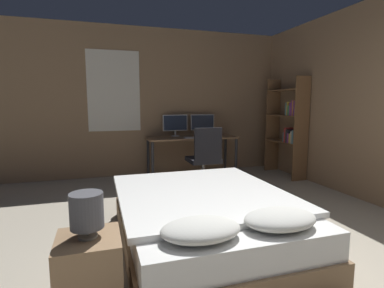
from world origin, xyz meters
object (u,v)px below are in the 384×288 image
(bed, at_px, (205,219))
(bedside_lamp, at_px, (87,211))
(office_chair, at_px, (205,162))
(desk, at_px, (192,141))
(bookshelf, at_px, (289,123))
(monitor_right, at_px, (203,123))
(monitor_left, at_px, (175,124))
(keyboard, at_px, (195,137))
(nightstand, at_px, (90,275))
(computer_mouse, at_px, (211,136))

(bed, height_order, bedside_lamp, bedside_lamp)
(bed, bearing_deg, office_chair, 70.38)
(desk, distance_m, bookshelf, 1.79)
(monitor_right, distance_m, bookshelf, 1.60)
(monitor_left, distance_m, keyboard, 0.52)
(nightstand, distance_m, office_chair, 3.16)
(nightstand, bearing_deg, bedside_lamp, 0.00)
(desk, height_order, bookshelf, bookshelf)
(computer_mouse, xyz_separation_m, bookshelf, (1.36, -0.42, 0.24))
(bedside_lamp, bearing_deg, nightstand, 0.00)
(bedside_lamp, bearing_deg, bookshelf, 39.05)
(keyboard, bearing_deg, nightstand, -118.67)
(bed, height_order, nightstand, bed)
(keyboard, bearing_deg, bed, -105.93)
(nightstand, xyz_separation_m, bedside_lamp, (0.00, 0.00, 0.42))
(bed, bearing_deg, monitor_right, 71.16)
(bed, bearing_deg, computer_mouse, 68.11)
(keyboard, distance_m, office_chair, 0.62)
(keyboard, height_order, bookshelf, bookshelf)
(monitor_right, xyz_separation_m, computer_mouse, (0.02, -0.38, -0.21))
(bedside_lamp, bearing_deg, bed, 32.93)
(monitor_left, height_order, bookshelf, bookshelf)
(keyboard, bearing_deg, bookshelf, -14.30)
(bed, bearing_deg, keyboard, 74.07)
(nightstand, height_order, bedside_lamp, bedside_lamp)
(bed, xyz_separation_m, keyboard, (0.72, 2.51, 0.48))
(bed, xyz_separation_m, office_chair, (0.71, 1.99, 0.13))
(bed, relative_size, computer_mouse, 29.24)
(office_chair, bearing_deg, monitor_right, 72.92)
(nightstand, height_order, bookshelf, bookshelf)
(monitor_right, xyz_separation_m, bookshelf, (1.38, -0.80, 0.03))
(bedside_lamp, height_order, office_chair, office_chair)
(bed, xyz_separation_m, monitor_right, (0.99, 2.89, 0.70))
(keyboard, relative_size, bookshelf, 0.22)
(nightstand, xyz_separation_m, computer_mouse, (2.02, 3.16, 0.49))
(computer_mouse, bearing_deg, bedside_lamp, -122.58)
(monitor_left, bearing_deg, monitor_right, 0.00)
(monitor_right, height_order, bookshelf, bookshelf)
(bookshelf, bearing_deg, desk, 159.69)
(bedside_lamp, bearing_deg, computer_mouse, 57.42)
(desk, bearing_deg, office_chair, -90.44)
(bedside_lamp, distance_m, monitor_left, 3.85)
(keyboard, distance_m, computer_mouse, 0.29)
(office_chair, relative_size, bookshelf, 0.53)
(desk, bearing_deg, keyboard, -90.00)
(bedside_lamp, height_order, keyboard, bedside_lamp)
(desk, distance_m, office_chair, 0.75)
(nightstand, height_order, computer_mouse, computer_mouse)
(monitor_left, relative_size, keyboard, 1.17)
(bookshelf, bearing_deg, bed, -138.60)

